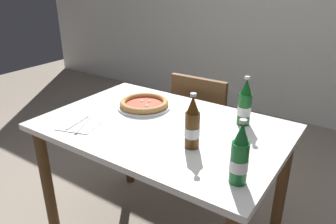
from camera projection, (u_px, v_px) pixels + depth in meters
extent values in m
cube|color=silver|center=(162.00, 127.00, 1.60)|extent=(1.20, 0.80, 0.03)
cylinder|color=brown|center=(48.00, 186.00, 1.77)|extent=(0.06, 0.06, 0.72)
cylinder|color=brown|center=(128.00, 138.00, 2.29)|extent=(0.06, 0.06, 0.72)
cylinder|color=brown|center=(281.00, 191.00, 1.73)|extent=(0.06, 0.06, 0.72)
cube|color=brown|center=(208.00, 128.00, 2.28)|extent=(0.41, 0.41, 0.04)
cube|color=brown|center=(197.00, 108.00, 2.06)|extent=(0.38, 0.05, 0.40)
cylinder|color=brown|center=(237.00, 152.00, 2.42)|extent=(0.04, 0.04, 0.41)
cylinder|color=brown|center=(197.00, 140.00, 2.59)|extent=(0.04, 0.04, 0.41)
cylinder|color=brown|center=(218.00, 173.00, 2.16)|extent=(0.04, 0.04, 0.41)
cylinder|color=brown|center=(175.00, 159.00, 2.32)|extent=(0.04, 0.04, 0.41)
cylinder|color=white|center=(144.00, 106.00, 1.80)|extent=(0.29, 0.29, 0.01)
cylinder|color=#AD2D19|center=(144.00, 105.00, 1.79)|extent=(0.21, 0.21, 0.01)
torus|color=#B78447|center=(144.00, 103.00, 1.79)|extent=(0.27, 0.27, 0.03)
sphere|color=silver|center=(142.00, 102.00, 1.83)|extent=(0.02, 0.02, 0.02)
sphere|color=silver|center=(147.00, 107.00, 1.76)|extent=(0.02, 0.02, 0.02)
sphere|color=silver|center=(150.00, 102.00, 1.82)|extent=(0.02, 0.02, 0.02)
cylinder|color=#14591E|center=(244.00, 109.00, 1.57)|extent=(0.06, 0.06, 0.16)
cone|color=#14591E|center=(247.00, 86.00, 1.53)|extent=(0.05, 0.05, 0.07)
cylinder|color=#B7B7BC|center=(247.00, 78.00, 1.51)|extent=(0.03, 0.03, 0.01)
cylinder|color=white|center=(244.00, 111.00, 1.58)|extent=(0.07, 0.07, 0.04)
cylinder|color=#512D0F|center=(192.00, 130.00, 1.36)|extent=(0.06, 0.06, 0.16)
cone|color=#512D0F|center=(193.00, 105.00, 1.31)|extent=(0.05, 0.05, 0.07)
cylinder|color=#B7B7BC|center=(193.00, 95.00, 1.30)|extent=(0.03, 0.03, 0.01)
cylinder|color=white|center=(192.00, 132.00, 1.36)|extent=(0.07, 0.07, 0.04)
cylinder|color=#196B2D|center=(239.00, 163.00, 1.13)|extent=(0.06, 0.06, 0.16)
cone|color=#196B2D|center=(242.00, 133.00, 1.08)|extent=(0.05, 0.05, 0.07)
cylinder|color=#B7B7BC|center=(243.00, 121.00, 1.06)|extent=(0.03, 0.03, 0.01)
cylinder|color=white|center=(239.00, 165.00, 1.13)|extent=(0.07, 0.07, 0.04)
cube|color=white|center=(80.00, 124.00, 1.60)|extent=(0.23, 0.23, 0.00)
cube|color=silver|center=(83.00, 124.00, 1.58)|extent=(0.10, 0.18, 0.00)
cube|color=silver|center=(78.00, 123.00, 1.60)|extent=(0.05, 0.17, 0.00)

